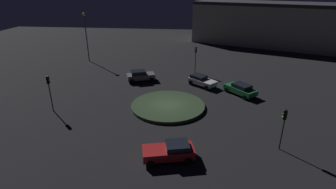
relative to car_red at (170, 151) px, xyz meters
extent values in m
plane|color=black|center=(1.26, -10.03, -0.76)|extent=(114.93, 114.93, 0.00)
cylinder|color=#2D4228|center=(1.26, -10.03, -0.59)|extent=(8.76, 8.76, 0.34)
cube|color=red|center=(0.14, 0.03, -0.09)|extent=(4.60, 2.84, 0.71)
cube|color=black|center=(-0.60, -0.15, 0.49)|extent=(2.25, 2.05, 0.44)
cylinder|color=black|center=(1.41, 1.31, -0.45)|extent=(0.67, 0.37, 0.63)
cylinder|color=black|center=(1.86, -0.50, -0.45)|extent=(0.67, 0.37, 0.63)
cylinder|color=black|center=(-1.58, 0.57, -0.45)|extent=(0.67, 0.37, 0.63)
cylinder|color=black|center=(-1.13, -1.24, -0.45)|extent=(0.67, 0.37, 0.63)
cube|color=slate|center=(6.34, -18.75, -0.05)|extent=(4.49, 3.21, 0.72)
cube|color=black|center=(6.68, -18.62, 0.58)|extent=(2.57, 2.30, 0.55)
cylinder|color=black|center=(5.30, -20.16, -0.42)|extent=(0.73, 0.45, 0.70)
cylinder|color=black|center=(4.63, -18.40, -0.42)|extent=(0.73, 0.45, 0.70)
cylinder|color=black|center=(8.05, -19.11, -0.42)|extent=(0.73, 0.45, 0.70)
cylinder|color=black|center=(7.38, -17.35, -0.42)|extent=(0.73, 0.45, 0.70)
cube|color=white|center=(-2.94, -17.52, -0.09)|extent=(4.26, 4.01, 0.64)
cube|color=black|center=(-2.33, -18.04, 0.46)|extent=(2.61, 2.56, 0.46)
cylinder|color=black|center=(-4.64, -17.31, -0.41)|extent=(0.68, 0.63, 0.71)
cylinder|color=black|center=(-3.43, -15.88, -0.41)|extent=(0.68, 0.63, 0.71)
cylinder|color=black|center=(-2.45, -19.17, -0.41)|extent=(0.68, 0.63, 0.71)
cylinder|color=black|center=(-1.24, -17.73, -0.41)|extent=(0.68, 0.63, 0.71)
cube|color=#1E7238|center=(-7.84, -14.95, -0.11)|extent=(4.24, 4.51, 0.67)
cube|color=black|center=(-7.95, -14.82, 0.48)|extent=(2.70, 2.77, 0.51)
cylinder|color=black|center=(-9.57, -14.38, -0.44)|extent=(0.59, 0.63, 0.64)
cylinder|color=black|center=(-8.14, -13.16, -0.44)|extent=(0.59, 0.63, 0.64)
cylinder|color=black|center=(-7.54, -16.75, -0.44)|extent=(0.59, 0.63, 0.64)
cylinder|color=black|center=(-6.11, -15.53, -0.44)|extent=(0.59, 0.63, 0.64)
cylinder|color=#2D2D2D|center=(-9.56, -2.47, 0.72)|extent=(0.12, 0.12, 2.97)
cube|color=black|center=(-9.56, -2.47, 2.66)|extent=(0.35, 0.37, 0.90)
sphere|color=#3F0C0C|center=(-9.44, -2.55, 2.93)|extent=(0.20, 0.20, 0.20)
sphere|color=#4C380F|center=(-9.44, -2.55, 2.66)|extent=(0.20, 0.20, 0.20)
sphere|color=#1EE53F|center=(-9.44, -2.55, 2.39)|extent=(0.20, 0.20, 0.20)
cylinder|color=#2D2D2D|center=(14.37, -7.55, 0.91)|extent=(0.12, 0.12, 3.35)
cube|color=black|center=(14.37, -7.55, 3.04)|extent=(0.27, 0.34, 0.90)
sphere|color=#3F0C0C|center=(14.23, -7.57, 3.31)|extent=(0.20, 0.20, 0.20)
sphere|color=yellow|center=(14.23, -7.57, 3.04)|extent=(0.20, 0.20, 0.20)
sphere|color=#0F3819|center=(14.23, -7.57, 2.77)|extent=(0.20, 0.20, 0.20)
cylinder|color=#2D2D2D|center=(-1.74, -23.54, 0.94)|extent=(0.12, 0.12, 3.42)
cube|color=black|center=(-1.74, -23.54, 3.10)|extent=(0.34, 0.28, 0.90)
sphere|color=red|center=(-1.71, -23.39, 3.37)|extent=(0.20, 0.20, 0.20)
sphere|color=#4C380F|center=(-1.71, -23.39, 3.10)|extent=(0.20, 0.20, 0.20)
sphere|color=#0F3819|center=(-1.71, -23.39, 2.83)|extent=(0.20, 0.20, 0.20)
cylinder|color=#4C4C51|center=(18.37, -28.58, 3.42)|extent=(0.18, 0.18, 8.37)
sphere|color=#F9D166|center=(18.37, -28.58, 7.78)|extent=(0.57, 0.57, 0.57)
cube|color=#B7B299|center=(-18.68, -47.14, 3.73)|extent=(36.30, 22.89, 8.98)
cube|color=#333338|center=(-18.68, -47.14, 8.57)|extent=(36.30, 22.89, 0.70)
camera|label=1|loc=(-1.86, 18.43, 12.93)|focal=28.35mm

